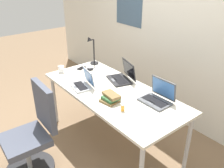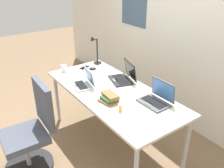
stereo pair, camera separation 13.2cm
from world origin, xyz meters
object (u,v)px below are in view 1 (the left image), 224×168
computer_mouse (90,69)px  cell_phone (82,68)px  coffee_mug (61,69)px  book_stack (111,98)px  laptop_by_keyboard (157,97)px  office_chair (33,138)px  laptop_mid_desk (83,84)px  pill_bottle (123,107)px  laptop_front_left (122,77)px  desk_lamp (92,51)px

computer_mouse → cell_phone: size_ratio=0.71×
coffee_mug → book_stack: bearing=2.7°
laptop_by_keyboard → computer_mouse: size_ratio=3.29×
book_stack → office_chair: size_ratio=0.21×
laptop_mid_desk → pill_bottle: laptop_mid_desk is taller
book_stack → office_chair: 0.91m
computer_mouse → pill_bottle: (1.03, -0.31, 0.02)m
pill_bottle → laptop_front_left: bearing=140.0°
office_chair → cell_phone: bearing=120.7°
laptop_by_keyboard → computer_mouse: (-1.12, -0.09, -0.03)m
laptop_mid_desk → coffee_mug: (-0.53, 0.00, 0.00)m
laptop_by_keyboard → book_stack: bearing=-128.7°
laptop_front_left → office_chair: bearing=-92.3°
computer_mouse → pill_bottle: 1.08m
laptop_front_left → computer_mouse: (-0.50, -0.13, -0.03)m
laptop_mid_desk → computer_mouse: (-0.36, 0.34, -0.03)m
laptop_mid_desk → book_stack: 0.46m
laptop_front_left → coffee_mug: (-0.68, -0.47, -0.00)m
desk_lamp → computer_mouse: 0.28m
laptop_by_keyboard → laptop_mid_desk: bearing=-150.9°
pill_bottle → coffee_mug: 1.21m
laptop_mid_desk → office_chair: size_ratio=0.31×
laptop_by_keyboard → office_chair: laptop_by_keyboard is taller
laptop_front_left → laptop_mid_desk: bearing=-106.8°
desk_lamp → laptop_by_keyboard: desk_lamp is taller
desk_lamp → computer_mouse: desk_lamp is taller
book_stack → office_chair: office_chair is taller
desk_lamp → office_chair: bearing=-62.4°
laptop_mid_desk → laptop_front_left: bearing=73.2°
computer_mouse → desk_lamp: bearing=168.7°
book_stack → coffee_mug: bearing=-177.3°
laptop_front_left → pill_bottle: laptop_front_left is taller
laptop_mid_desk → pill_bottle: (0.67, 0.03, -0.00)m
computer_mouse → book_stack: bearing=11.4°
laptop_front_left → book_stack: (0.32, -0.43, -0.01)m
laptop_front_left → laptop_by_keyboard: size_ratio=1.21×
laptop_mid_desk → coffee_mug: bearing=180.0°
book_stack → laptop_by_keyboard: bearing=51.3°
pill_bottle → book_stack: book_stack is taller
coffee_mug → desk_lamp: bearing=88.8°
desk_lamp → coffee_mug: size_ratio=3.54×
laptop_mid_desk → cell_phone: size_ratio=2.23×
laptop_front_left → laptop_mid_desk: size_ratio=1.26×
desk_lamp → cell_phone: 0.28m
pill_bottle → book_stack: bearing=174.7°
laptop_front_left → office_chair: 1.24m
computer_mouse → cell_phone: 0.14m
desk_lamp → laptop_mid_desk: desk_lamp is taller
desk_lamp → coffee_mug: 0.51m
laptop_front_left → coffee_mug: size_ratio=3.38×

